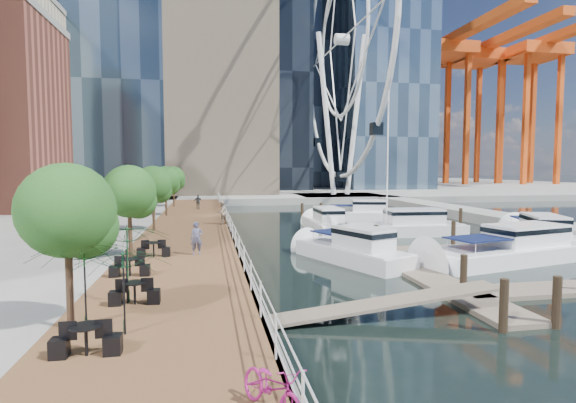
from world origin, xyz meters
The scene contains 19 objects.
ground centered at (0.00, 0.00, 0.00)m, with size 520.00×520.00×0.00m, color black.
boardwalk centered at (-9.00, 15.00, 0.50)m, with size 6.00×60.00×1.00m, color brown.
seawall centered at (-6.00, 15.00, 0.50)m, with size 0.25×60.00×1.00m, color #595954.
land_far centered at (0.00, 102.00, 0.50)m, with size 200.00×114.00×1.00m, color gray.
breakwater centered at (20.00, 20.00, 0.50)m, with size 4.00×60.00×1.00m, color gray.
pier centered at (14.00, 52.00, 0.50)m, with size 14.00×12.00×1.00m, color gray.
railing centered at (-6.10, 15.00, 1.52)m, with size 0.10×60.00×1.05m, color white, non-canonical shape.
floating_docks centered at (7.97, 9.98, 0.49)m, with size 16.00×34.00×2.60m.
ferris_wheel centered at (14.00, 52.00, 25.92)m, with size 5.80×45.60×47.80m.
port_cranes centered at (67.67, 95.67, 20.00)m, with size 40.00×52.00×38.00m.
street_trees centered at (-11.40, 14.00, 4.29)m, with size 2.60×42.60×4.60m.
cafe_tables centered at (-10.40, -2.00, 1.37)m, with size 2.50×13.70×0.74m.
yacht_foreground centered at (9.50, 3.87, 0.00)m, with size 3.20×11.94×2.15m, color white, non-canonical shape.
bicycle centered at (-6.50, -11.25, 1.48)m, with size 0.64×1.83×0.96m, color #9B1665.
pedestrian_near centered at (-8.18, 4.14, 1.85)m, with size 0.62×0.41×1.71m, color #47485F.
pedestrian_mid centered at (-6.53, 16.56, 1.91)m, with size 0.89×0.69×1.83m, color gray.
pedestrian_far centered at (-8.58, 29.78, 1.80)m, with size 0.94×0.39×1.60m, color #2F353B.
moored_yachts centered at (7.68, 13.22, 0.00)m, with size 21.63×39.00×11.50m.
cafe_seating centered at (-10.38, -5.52, 2.26)m, with size 4.30×6.34×2.62m.
Camera 1 is at (-7.63, -19.05, 5.46)m, focal length 28.00 mm.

